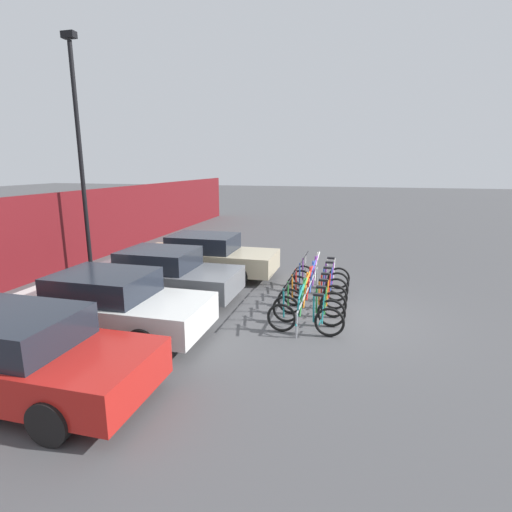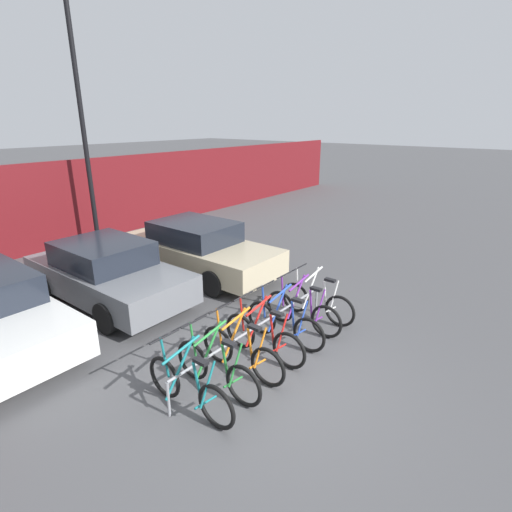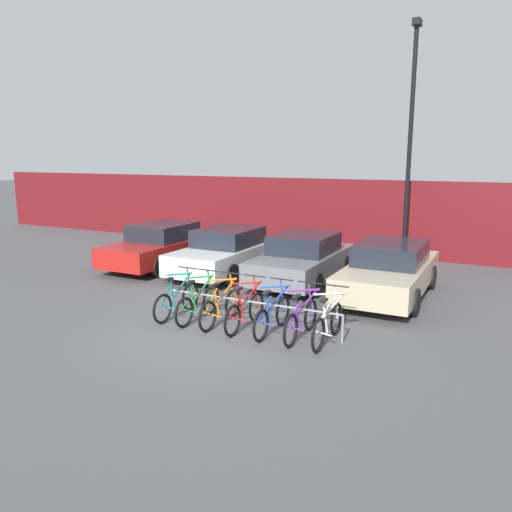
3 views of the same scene
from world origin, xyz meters
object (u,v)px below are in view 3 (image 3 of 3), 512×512
(car_beige, at_px, (390,270))
(bicycle_red, at_px, (245,311))
(bicycle_white, at_px, (328,324))
(bicycle_green, at_px, (198,304))
(bicycle_blue, at_px, (272,315))
(lamp_post, at_px, (410,135))
(bicycle_purple, at_px, (301,320))
(car_white, at_px, (227,252))
(bicycle_orange, at_px, (221,307))
(car_grey, at_px, (303,259))
(bike_rack, at_px, (250,304))
(bicycle_teal, at_px, (177,300))
(car_red, at_px, (162,245))

(car_beige, bearing_deg, bicycle_red, -119.32)
(bicycle_white, bearing_deg, bicycle_green, 176.97)
(bicycle_blue, xyz_separation_m, lamp_post, (1.07, 7.97, 3.81))
(bicycle_blue, bearing_deg, bicycle_purple, 3.82)
(car_white, bearing_deg, bicycle_orange, -61.49)
(bicycle_green, height_order, car_grey, car_grey)
(bike_rack, bearing_deg, bicycle_green, -172.99)
(bicycle_orange, height_order, car_grey, car_grey)
(bicycle_teal, height_order, bicycle_blue, same)
(bicycle_orange, xyz_separation_m, bicycle_purple, (1.85, 0.00, 0.00))
(bicycle_green, bearing_deg, car_grey, 78.62)
(bicycle_purple, bearing_deg, car_red, 144.40)
(bicycle_orange, bearing_deg, bike_rack, 10.57)
(bicycle_red, xyz_separation_m, car_white, (-2.82, 4.11, 0.31))
(car_white, bearing_deg, bicycle_blue, -49.97)
(bicycle_green, distance_m, bicycle_orange, 0.58)
(bicycle_blue, distance_m, lamp_post, 8.90)
(bicycle_green, relative_size, car_red, 0.39)
(bicycle_orange, height_order, bicycle_white, same)
(bicycle_orange, height_order, car_red, car_red)
(bike_rack, relative_size, bicycle_green, 2.39)
(car_beige, bearing_deg, bicycle_orange, -125.58)
(bike_rack, height_order, car_white, car_white)
(bicycle_red, relative_size, car_grey, 0.41)
(car_white, bearing_deg, car_grey, 0.02)
(lamp_post, bearing_deg, bicycle_purple, -93.21)
(bicycle_purple, height_order, car_beige, car_beige)
(bike_rack, relative_size, bicycle_teal, 2.39)
(bicycle_purple, xyz_separation_m, car_beige, (0.88, 3.82, 0.31))
(bicycle_red, bearing_deg, bicycle_green, -177.86)
(car_white, bearing_deg, car_beige, -3.43)
(bicycle_green, distance_m, bicycle_purple, 2.43)
(bicycle_teal, height_order, lamp_post, lamp_post)
(bicycle_purple, relative_size, car_red, 0.39)
(bicycle_white, bearing_deg, car_beige, 82.02)
(bike_rack, relative_size, bicycle_orange, 2.39)
(bike_rack, xyz_separation_m, car_white, (-2.86, 3.96, 0.20))
(car_red, xyz_separation_m, car_grey, (4.90, 0.05, -0.00))
(car_beige, height_order, lamp_post, lamp_post)
(bike_rack, bearing_deg, bicycle_blue, -14.09)
(bicycle_green, distance_m, bicycle_blue, 1.80)
(bicycle_orange, xyz_separation_m, car_grey, (0.23, 4.11, 0.31))
(bicycle_blue, relative_size, lamp_post, 0.22)
(bicycle_red, bearing_deg, bicycle_teal, -177.86)
(bicycle_green, relative_size, car_grey, 0.41)
(bicycle_green, bearing_deg, bicycle_blue, -0.17)
(car_grey, bearing_deg, bicycle_white, -62.24)
(bicycle_purple, distance_m, car_red, 7.68)
(bike_rack, relative_size, car_red, 0.94)
(bicycle_red, bearing_deg, bike_rack, 76.63)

